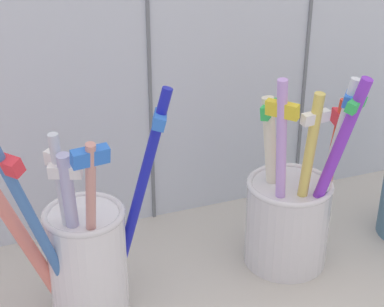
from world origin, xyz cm
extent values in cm
cube|color=#BCB7AD|center=(0.00, 0.00, 1.00)|extent=(64.00, 22.00, 2.00)
cube|color=silver|center=(0.00, 12.00, 22.50)|extent=(64.00, 2.00, 45.00)
cube|color=slate|center=(0.00, 10.90, 22.50)|extent=(0.30, 0.20, 45.00)
cylinder|color=white|center=(-8.76, 0.22, 6.33)|extent=(6.09, 6.09, 8.67)
torus|color=silver|center=(-8.76, 0.22, 10.67)|extent=(6.28, 6.28, 0.50)
cylinder|color=silver|center=(-10.07, -0.88, 10.22)|extent=(1.95, 1.76, 15.69)
cube|color=white|center=(-10.39, -1.13, 16.05)|extent=(1.72, 1.91, 1.09)
cylinder|color=tan|center=(-8.64, -1.94, 10.19)|extent=(1.16, 3.96, 15.72)
cube|color=blue|center=(-8.49, -3.26, 16.97)|extent=(2.65, 1.31, 1.30)
cylinder|color=#F18577|center=(-13.70, 0.48, 10.68)|extent=(7.00, 1.92, 16.91)
cylinder|color=#3F6FB6|center=(-12.14, -2.19, 10.75)|extent=(5.65, 4.73, 16.95)
cube|color=#E5333F|center=(-13.95, -3.63, 17.62)|extent=(2.51, 2.73, 1.31)
cylinder|color=#191FB8|center=(-4.46, -0.20, 11.23)|extent=(5.51, 2.61, 17.86)
cube|color=blue|center=(-2.87, -0.76, 17.73)|extent=(1.72, 2.34, 1.12)
cylinder|color=#B1B3DE|center=(-9.74, -1.10, 9.57)|extent=(1.92, 2.89, 14.46)
cube|color=white|center=(-10.01, -1.75, 15.40)|extent=(2.44, 1.64, 1.00)
cylinder|color=silver|center=(8.76, 0.22, 5.86)|extent=(7.22, 7.22, 7.71)
torus|color=silver|center=(8.76, 0.22, 9.71)|extent=(7.36, 7.36, 0.50)
cylinder|color=red|center=(11.95, -0.72, 9.76)|extent=(2.36, 1.27, 14.81)
cube|color=#E5333F|center=(12.46, -0.84, 15.46)|extent=(1.46, 2.46, 1.23)
cylinder|color=#DEC95D|center=(8.86, -2.00, 10.63)|extent=(1.22, 2.62, 16.54)
cube|color=white|center=(8.95, -2.60, 16.85)|extent=(2.49, 1.10, 0.94)
cylinder|color=purple|center=(10.23, -2.88, 11.38)|extent=(3.80, 5.15, 18.19)
cube|color=green|center=(11.18, -4.33, 18.25)|extent=(2.36, 1.98, 0.98)
cylinder|color=white|center=(10.81, -2.21, 11.07)|extent=(3.35, 3.07, 17.47)
cube|color=blue|center=(11.62, -2.91, 18.04)|extent=(1.97, 2.05, 1.03)
cylinder|color=#EBE6CC|center=(7.60, 1.03, 9.80)|extent=(2.58, 2.58, 14.92)
cube|color=green|center=(7.12, 1.50, 16.20)|extent=(2.32, 2.33, 1.15)
cylinder|color=#C298EC|center=(6.94, -1.54, 11.24)|extent=(2.73, 2.39, 17.78)
cube|color=yellow|center=(6.39, -1.98, 17.63)|extent=(2.18, 2.48, 1.25)
camera|label=1|loc=(-15.10, -39.66, 35.38)|focal=58.01mm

